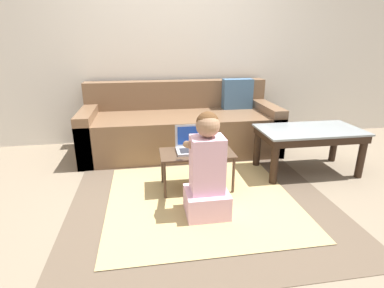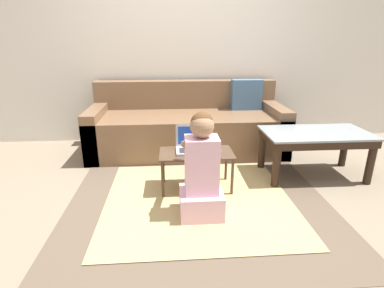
{
  "view_description": "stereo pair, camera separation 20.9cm",
  "coord_description": "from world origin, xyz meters",
  "px_view_note": "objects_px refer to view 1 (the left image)",
  "views": [
    {
      "loc": [
        -0.36,
        -2.23,
        1.26
      ],
      "look_at": [
        0.03,
        0.19,
        0.4
      ],
      "focal_mm": 28.0,
      "sensor_mm": 36.0,
      "label": 1
    },
    {
      "loc": [
        -0.15,
        -2.26,
        1.26
      ],
      "look_at": [
        0.03,
        0.19,
        0.4
      ],
      "focal_mm": 28.0,
      "sensor_mm": 36.0,
      "label": 2
    }
  ],
  "objects_px": {
    "couch": "(181,127)",
    "laptop": "(193,147)",
    "person_seated": "(207,172)",
    "laptop_desk": "(197,156)",
    "coffee_table": "(309,136)",
    "computer_mouse": "(218,149)"
  },
  "relations": [
    {
      "from": "coffee_table",
      "to": "computer_mouse",
      "type": "distance_m",
      "value": 0.98
    },
    {
      "from": "coffee_table",
      "to": "person_seated",
      "type": "xyz_separation_m",
      "value": [
        -1.15,
        -0.61,
        -0.02
      ]
    },
    {
      "from": "coffee_table",
      "to": "laptop",
      "type": "bearing_deg",
      "value": -172.79
    },
    {
      "from": "laptop_desk",
      "to": "person_seated",
      "type": "distance_m",
      "value": 0.43
    },
    {
      "from": "coffee_table",
      "to": "laptop_desk",
      "type": "xyz_separation_m",
      "value": [
        -1.15,
        -0.19,
        -0.07
      ]
    },
    {
      "from": "couch",
      "to": "person_seated",
      "type": "height_order",
      "value": "couch"
    },
    {
      "from": "laptop",
      "to": "laptop_desk",
      "type": "bearing_deg",
      "value": -57.6
    },
    {
      "from": "couch",
      "to": "computer_mouse",
      "type": "xyz_separation_m",
      "value": [
        0.19,
        -1.02,
        0.08
      ]
    },
    {
      "from": "couch",
      "to": "coffee_table",
      "type": "bearing_deg",
      "value": -35.78
    },
    {
      "from": "computer_mouse",
      "to": "coffee_table",
      "type": "bearing_deg",
      "value": 11.28
    },
    {
      "from": "coffee_table",
      "to": "computer_mouse",
      "type": "bearing_deg",
      "value": -168.72
    },
    {
      "from": "couch",
      "to": "person_seated",
      "type": "bearing_deg",
      "value": -89.76
    },
    {
      "from": "laptop_desk",
      "to": "couch",
      "type": "bearing_deg",
      "value": 90.36
    },
    {
      "from": "couch",
      "to": "laptop",
      "type": "height_order",
      "value": "couch"
    },
    {
      "from": "person_seated",
      "to": "laptop",
      "type": "bearing_deg",
      "value": 93.15
    },
    {
      "from": "coffee_table",
      "to": "laptop_desk",
      "type": "relative_size",
      "value": 1.56
    },
    {
      "from": "coffee_table",
      "to": "laptop",
      "type": "height_order",
      "value": "laptop"
    },
    {
      "from": "couch",
      "to": "laptop",
      "type": "distance_m",
      "value": 0.98
    },
    {
      "from": "laptop_desk",
      "to": "laptop",
      "type": "distance_m",
      "value": 0.09
    },
    {
      "from": "coffee_table",
      "to": "laptop",
      "type": "distance_m",
      "value": 1.18
    },
    {
      "from": "laptop",
      "to": "computer_mouse",
      "type": "relative_size",
      "value": 2.54
    },
    {
      "from": "couch",
      "to": "laptop",
      "type": "bearing_deg",
      "value": -91.15
    }
  ]
}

